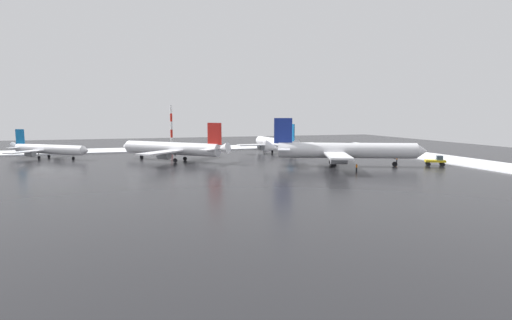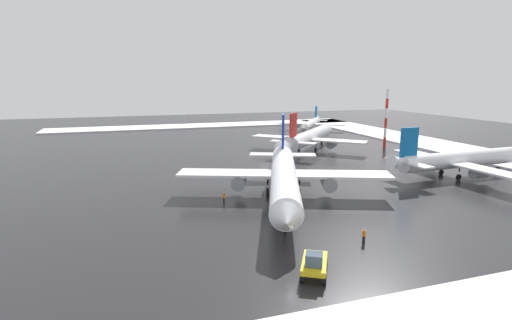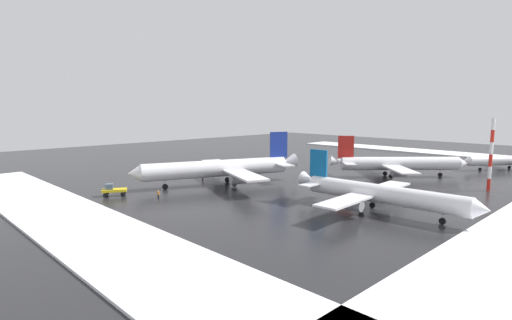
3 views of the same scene
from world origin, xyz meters
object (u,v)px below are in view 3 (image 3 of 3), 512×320
Objects in this scene: airplane_far_rear at (509,160)px; ground_crew_by_nose_gear at (158,194)px; pushback_tug at (113,190)px; airplane_distant_tail at (221,168)px; ground_crew_mid_apron at (203,175)px; antenna_mast at (491,154)px; airplane_foreground_jet at (378,193)px; airplane_parked_portside at (397,163)px.

airplane_far_rear is 95.76m from ground_crew_by_nose_gear.
airplane_far_rear reaches higher than pushback_tug.
ground_crew_mid_apron is (1.39, 8.72, -2.86)m from airplane_distant_tail.
antenna_mast is at bearing 43.71° from airplane_far_rear.
airplane_far_rear is 67.30m from airplane_foreground_jet.
airplane_distant_tail is 9.28m from ground_crew_mid_apron.
airplane_foreground_jet is at bearing 33.67° from airplane_far_rear.
airplane_far_rear is 84.57m from ground_crew_mid_apron.
airplane_parked_portside is at bearing -175.59° from pushback_tug.
airplane_far_rear is 0.85× the size of airplane_parked_portside.
ground_crew_mid_apron is 0.11× the size of antenna_mast.
pushback_tug is at bearing 6.04° from airplane_distant_tail.
airplane_distant_tail is 2.46× the size of antenna_mast.
pushback_tug is at bearing 10.25° from airplane_far_rear.
antenna_mast is (32.49, -7.41, 4.46)m from airplane_foreground_jet.
airplane_distant_tail is 21.93× the size of ground_crew_by_nose_gear.
airplane_distant_tail is at bearing -176.75° from airplane_foreground_jet.
ground_crew_by_nose_gear is at bearing 29.20° from airplane_distant_tail.
airplane_far_rear is 13.81× the size of ground_crew_by_nose_gear.
airplane_far_rear reaches higher than ground_crew_by_nose_gear.
ground_crew_mid_apron is (-2.59, 45.01, -2.20)m from airplane_foreground_jet.
antenna_mast reaches higher than airplane_parked_portside.
airplane_foreground_jet is (3.98, -36.29, -0.66)m from airplane_distant_tail.
airplane_far_rear is at bearing 172.51° from airplane_distant_tail.
airplane_parked_portside is at bearing 109.04° from airplane_foreground_jet.
antenna_mast is at bearing -153.23° from ground_crew_mid_apron.
ground_crew_mid_apron is at bearing -77.88° from airplane_distant_tail.
airplane_distant_tail is at bearing 7.26° from airplane_far_rear.
airplane_foreground_jet is 18.91× the size of ground_crew_by_nose_gear.
airplane_foreground_jet is 18.91× the size of ground_crew_mid_apron.
airplane_parked_portside is 48.16m from ground_crew_mid_apron.
airplane_foreground_jet is 1.16× the size of airplane_parked_portside.
airplane_foreground_jet is 6.36× the size of pushback_tug.
airplane_parked_portside is at bearing 9.65° from airplane_far_rear.
airplane_far_rear is 0.73× the size of airplane_foreground_jet.
airplane_parked_portside is 21.64m from antenna_mast.
airplane_parked_portside reaches higher than ground_crew_mid_apron.
airplane_far_rear is at bearing 7.78° from antenna_mast.
airplane_parked_portside is 16.33× the size of ground_crew_by_nose_gear.
airplane_distant_tail is 23.25m from pushback_tug.
pushback_tug is 2.97× the size of ground_crew_by_nose_gear.
airplane_distant_tail is 36.51m from airplane_foreground_jet.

